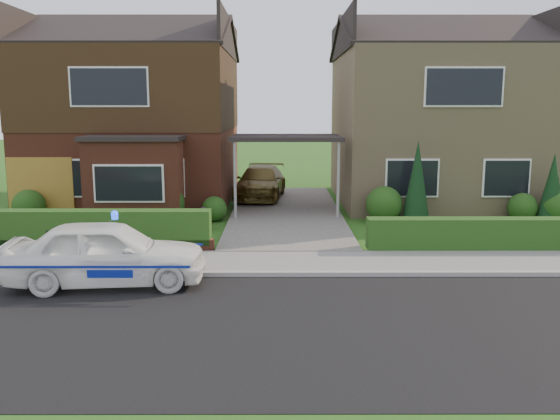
{
  "coord_description": "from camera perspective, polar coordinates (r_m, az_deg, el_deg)",
  "views": [
    {
      "loc": [
        -0.26,
        -9.75,
        3.75
      ],
      "look_at": [
        -0.23,
        3.5,
        1.44
      ],
      "focal_mm": 38.0,
      "sensor_mm": 36.0,
      "label": 1
    }
  ],
  "objects": [
    {
      "name": "ground",
      "position": [
        10.45,
        1.33,
        -11.15
      ],
      "size": [
        120.0,
        120.0,
        0.0
      ],
      "primitive_type": "plane",
      "color": "#265215",
      "rests_on": "ground"
    },
    {
      "name": "road",
      "position": [
        10.45,
        1.33,
        -11.15
      ],
      "size": [
        60.0,
        6.0,
        0.02
      ],
      "primitive_type": "cube",
      "color": "black",
      "rests_on": "ground"
    },
    {
      "name": "kerb",
      "position": [
        13.33,
        1.0,
        -6.2
      ],
      "size": [
        60.0,
        0.16,
        0.12
      ],
      "primitive_type": "cube",
      "color": "#9E9993",
      "rests_on": "ground"
    },
    {
      "name": "sidewalk",
      "position": [
        14.34,
        0.92,
        -5.07
      ],
      "size": [
        60.0,
        2.0,
        0.1
      ],
      "primitive_type": "cube",
      "color": "slate",
      "rests_on": "ground"
    },
    {
      "name": "driveway",
      "position": [
        21.08,
        0.58,
        -0.2
      ],
      "size": [
        3.8,
        12.0,
        0.12
      ],
      "primitive_type": "cube",
      "color": "#666059",
      "rests_on": "ground"
    },
    {
      "name": "house_left",
      "position": [
        24.29,
        -13.47,
        9.76
      ],
      "size": [
        7.5,
        9.53,
        7.25
      ],
      "color": "brown",
      "rests_on": "ground"
    },
    {
      "name": "house_right",
      "position": [
        24.51,
        14.39,
        9.37
      ],
      "size": [
        7.5,
        8.06,
        7.25
      ],
      "color": "tan",
      "rests_on": "ground"
    },
    {
      "name": "carport_link",
      "position": [
        20.74,
        0.6,
        6.86
      ],
      "size": [
        3.8,
        3.0,
        2.77
      ],
      "color": "black",
      "rests_on": "ground"
    },
    {
      "name": "garage_door",
      "position": [
        21.44,
        -22.01,
        1.92
      ],
      "size": [
        2.2,
        0.1,
        2.1
      ],
      "primitive_type": "cube",
      "color": "#975F20",
      "rests_on": "ground"
    },
    {
      "name": "dwarf_wall",
      "position": [
        16.43,
        -19.86,
        -3.27
      ],
      "size": [
        7.7,
        0.25,
        0.36
      ],
      "primitive_type": "cube",
      "color": "brown",
      "rests_on": "ground"
    },
    {
      "name": "hedge_left",
      "position": [
        16.61,
        -19.65,
        -3.75
      ],
      "size": [
        7.5,
        0.55,
        0.9
      ],
      "primitive_type": "cube",
      "color": "#1B3912",
      "rests_on": "ground"
    },
    {
      "name": "hedge_right",
      "position": [
        16.7,
        21.21,
        -3.78
      ],
      "size": [
        7.5,
        0.55,
        0.8
      ],
      "primitive_type": "cube",
      "color": "#1B3912",
      "rests_on": "ground"
    },
    {
      "name": "shrub_left_far",
      "position": [
        21.19,
        -23.01,
        0.37
      ],
      "size": [
        1.08,
        1.08,
        1.08
      ],
      "primitive_type": "sphere",
      "color": "#1B3912",
      "rests_on": "ground"
    },
    {
      "name": "shrub_left_mid",
      "position": [
        19.66,
        -11.09,
        0.65
      ],
      "size": [
        1.32,
        1.32,
        1.32
      ],
      "primitive_type": "sphere",
      "color": "#1B3912",
      "rests_on": "ground"
    },
    {
      "name": "shrub_left_near",
      "position": [
        19.75,
        -6.34,
        0.11
      ],
      "size": [
        0.84,
        0.84,
        0.84
      ],
      "primitive_type": "sphere",
      "color": "#1B3912",
      "rests_on": "ground"
    },
    {
      "name": "shrub_right_near",
      "position": [
        19.72,
        9.98,
        0.54
      ],
      "size": [
        1.2,
        1.2,
        1.2
      ],
      "primitive_type": "sphere",
      "color": "#1B3912",
      "rests_on": "ground"
    },
    {
      "name": "shrub_right_mid",
      "position": [
        21.13,
        22.31,
        0.23
      ],
      "size": [
        0.96,
        0.96,
        0.96
      ],
      "primitive_type": "sphere",
      "color": "#1B3912",
      "rests_on": "ground"
    },
    {
      "name": "shrub_right_far",
      "position": [
        21.25,
        25.11,
        0.25
      ],
      "size": [
        1.08,
        1.08,
        1.08
      ],
      "primitive_type": "sphere",
      "color": "#1B3912",
      "rests_on": "ground"
    },
    {
      "name": "conifer_a",
      "position": [
        19.62,
        13.03,
        2.45
      ],
      "size": [
        0.9,
        0.9,
        2.6
      ],
      "primitive_type": "cone",
      "color": "black",
      "rests_on": "ground"
    },
    {
      "name": "conifer_b",
      "position": [
        21.09,
        24.73,
        1.75
      ],
      "size": [
        0.9,
        0.9,
        2.2
      ],
      "primitive_type": "cone",
      "color": "black",
      "rests_on": "ground"
    },
    {
      "name": "police_car",
      "position": [
        13.04,
        -16.29,
        -4.04
      ],
      "size": [
        3.79,
        4.27,
        1.57
      ],
      "rotation": [
        0.0,
        0.0,
        1.67
      ],
      "color": "white",
      "rests_on": "ground"
    },
    {
      "name": "driveway_car",
      "position": [
        23.94,
        -1.9,
        2.68
      ],
      "size": [
        2.21,
        4.51,
        1.26
      ],
      "primitive_type": "imported",
      "rotation": [
        0.0,
        0.0,
        -0.1
      ],
      "color": "brown",
      "rests_on": "driveway"
    },
    {
      "name": "potted_plant_b",
      "position": [
        17.71,
        -19.26,
        -1.59
      ],
      "size": [
        0.55,
        0.52,
        0.79
      ],
      "primitive_type": "imported",
      "rotation": [
        0.0,
        0.0,
        1.05
      ],
      "color": "gray",
      "rests_on": "ground"
    },
    {
      "name": "potted_plant_c",
      "position": [
        18.35,
        -7.13,
        -0.85
      ],
      "size": [
        0.42,
        0.42,
        0.71
      ],
      "primitive_type": "imported",
      "rotation": [
        0.0,
        0.0,
        1.52
      ],
      "color": "gray",
      "rests_on": "ground"
    }
  ]
}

